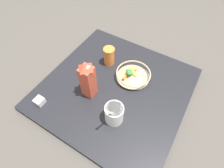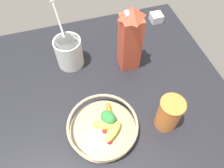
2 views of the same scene
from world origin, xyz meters
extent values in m
plane|color=#4C4742|center=(0.00, 0.00, 0.00)|extent=(6.00, 6.00, 0.00)
cube|color=black|center=(0.00, 0.00, 0.02)|extent=(0.91, 0.91, 0.04)
cylinder|color=tan|center=(0.13, -0.06, 0.04)|extent=(0.12, 0.12, 0.01)
cone|color=tan|center=(0.13, -0.06, 0.06)|extent=(0.22, 0.22, 0.04)
torus|color=tan|center=(0.13, -0.06, 0.08)|extent=(0.23, 0.23, 0.01)
ellipsoid|color=#EFD64C|center=(0.16, -0.04, 0.08)|extent=(0.08, 0.08, 0.03)
ellipsoid|color=#EFD64C|center=(0.13, -0.06, 0.08)|extent=(0.05, 0.08, 0.03)
cylinder|color=orange|center=(0.08, -0.03, 0.07)|extent=(0.05, 0.02, 0.02)
sphere|color=red|center=(0.19, -0.06, 0.08)|extent=(0.02, 0.02, 0.02)
sphere|color=red|center=(0.18, -0.05, 0.07)|extent=(0.02, 0.02, 0.02)
sphere|color=red|center=(0.13, -0.07, 0.08)|extent=(0.02, 0.02, 0.02)
sphere|color=red|center=(0.09, -0.04, 0.07)|extent=(0.02, 0.02, 0.02)
sphere|color=red|center=(0.15, -0.06, 0.07)|extent=(0.02, 0.02, 0.02)
ellipsoid|color=#2D7F38|center=(0.12, -0.04, 0.09)|extent=(0.07, 0.06, 0.03)
cube|color=#CC4C33|center=(-0.12, 0.12, 0.15)|extent=(0.07, 0.07, 0.24)
pyramid|color=#CC4C33|center=(-0.12, 0.12, 0.29)|extent=(0.07, 0.07, 0.04)
cylinder|color=white|center=(-0.12, 0.10, 0.29)|extent=(0.03, 0.01, 0.03)
cylinder|color=white|center=(-0.20, -0.11, 0.10)|extent=(0.11, 0.11, 0.12)
cylinder|color=white|center=(-0.20, -0.11, 0.15)|extent=(0.10, 0.10, 0.02)
cylinder|color=silver|center=(-0.24, -0.12, 0.19)|extent=(0.10, 0.02, 0.18)
ellipsoid|color=silver|center=(-0.29, -0.12, 0.28)|extent=(0.02, 0.02, 0.01)
cylinder|color=orange|center=(0.17, 0.15, 0.10)|extent=(0.08, 0.08, 0.13)
torus|color=orange|center=(0.17, 0.15, 0.17)|extent=(0.08, 0.08, 0.01)
cube|color=silver|center=(-0.34, 0.34, 0.06)|extent=(0.05, 0.05, 0.04)
cube|color=brown|center=(-0.34, 0.34, 0.05)|extent=(0.05, 0.05, 0.02)
camera|label=1|loc=(-0.58, -0.33, 0.98)|focal=28.00mm
camera|label=2|loc=(0.42, -0.12, 0.74)|focal=35.00mm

